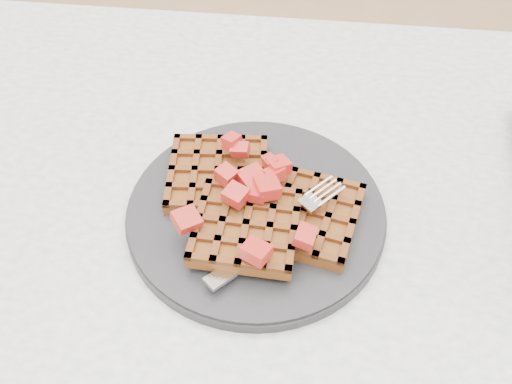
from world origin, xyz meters
TOP-DOWN VIEW (x-y plane):
  - table at (0.00, 0.00)m, footprint 1.20×0.80m
  - plate at (-0.10, 0.01)m, footprint 0.27×0.27m
  - waffles at (-0.10, 0.01)m, footprint 0.21×0.18m
  - strawberry_pile at (-0.10, 0.01)m, footprint 0.15×0.15m
  - fork at (-0.07, -0.02)m, footprint 0.14×0.15m

SIDE VIEW (x-z plane):
  - table at x=0.00m, z-range 0.26..1.01m
  - plate at x=-0.10m, z-range 0.75..0.77m
  - fork at x=-0.07m, z-range 0.77..0.78m
  - waffles at x=-0.10m, z-range 0.76..0.79m
  - strawberry_pile at x=-0.10m, z-range 0.79..0.82m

